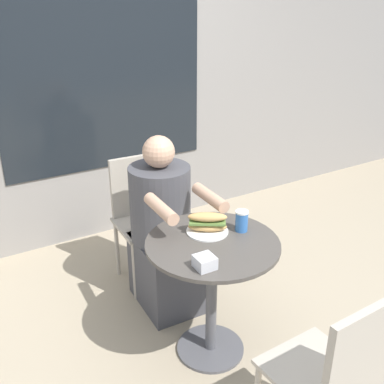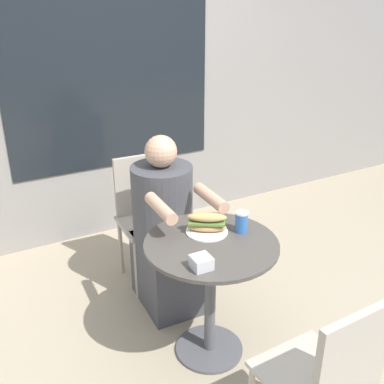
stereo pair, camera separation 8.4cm
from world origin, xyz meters
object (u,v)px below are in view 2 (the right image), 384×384
(sandwich_on_plate, at_px, (207,224))
(seated_diner, at_px, (166,236))
(drink_cup, at_px, (241,222))
(diner_chair, at_px, (144,207))
(empty_chair_across, at_px, (330,375))
(cafe_table, at_px, (211,273))

(sandwich_on_plate, bearing_deg, seated_diner, 94.23)
(sandwich_on_plate, xyz_separation_m, drink_cup, (0.16, -0.08, 0.01))
(diner_chair, height_order, sandwich_on_plate, diner_chair)
(diner_chair, relative_size, sandwich_on_plate, 3.89)
(seated_diner, height_order, drink_cup, seated_diner)
(diner_chair, relative_size, empty_chair_across, 1.00)
(cafe_table, relative_size, empty_chair_across, 0.81)
(seated_diner, bearing_deg, sandwich_on_plate, 96.67)
(seated_diner, bearing_deg, drink_cup, 113.06)
(diner_chair, distance_m, empty_chair_across, 1.71)
(diner_chair, bearing_deg, cafe_table, 92.02)
(empty_chair_across, relative_size, sandwich_on_plate, 3.89)
(diner_chair, distance_m, sandwich_on_plate, 0.83)
(diner_chair, distance_m, seated_diner, 0.36)
(diner_chair, distance_m, drink_cup, 0.93)
(cafe_table, height_order, seated_diner, seated_diner)
(diner_chair, bearing_deg, sandwich_on_plate, 94.38)
(drink_cup, bearing_deg, empty_chair_across, -100.47)
(cafe_table, xyz_separation_m, drink_cup, (0.20, 0.02, 0.25))
(seated_diner, height_order, empty_chair_across, seated_diner)
(cafe_table, distance_m, empty_chair_across, 0.82)
(diner_chair, bearing_deg, empty_chair_across, 93.62)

